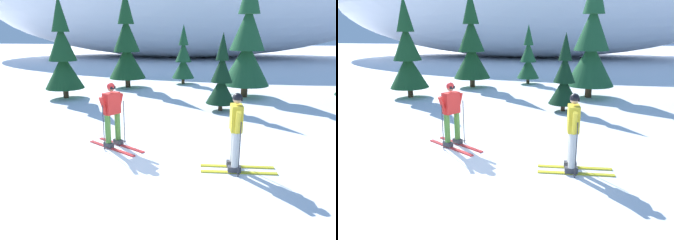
% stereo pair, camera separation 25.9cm
% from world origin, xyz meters
% --- Properties ---
extents(ground_plane, '(120.00, 120.00, 0.00)m').
position_xyz_m(ground_plane, '(0.00, 0.00, 0.00)').
color(ground_plane, white).
extents(skier_yellow_jacket, '(1.68, 0.78, 1.75)m').
position_xyz_m(skier_yellow_jacket, '(2.16, 0.08, 0.92)').
color(skier_yellow_jacket, gold).
rests_on(skier_yellow_jacket, ground).
extents(skier_red_jacket, '(1.68, 1.30, 1.73)m').
position_xyz_m(skier_red_jacket, '(-0.93, 1.21, 0.90)').
color(skier_red_jacket, red).
rests_on(skier_red_jacket, ground).
extents(pine_tree_far_left, '(1.73, 1.73, 4.48)m').
position_xyz_m(pine_tree_far_left, '(-4.93, 7.13, 1.88)').
color(pine_tree_far_left, '#47301E').
rests_on(pine_tree_far_left, ground).
extents(pine_tree_left, '(1.95, 1.95, 5.05)m').
position_xyz_m(pine_tree_left, '(-2.78, 10.20, 2.11)').
color(pine_tree_left, '#47301E').
rests_on(pine_tree_left, ground).
extents(pine_tree_center_left, '(1.28, 1.28, 3.32)m').
position_xyz_m(pine_tree_center_left, '(0.10, 11.79, 1.39)').
color(pine_tree_center_left, '#47301E').
rests_on(pine_tree_center_left, ground).
extents(pine_tree_center_right, '(1.14, 1.14, 2.96)m').
position_xyz_m(pine_tree_center_right, '(2.04, 5.58, 1.24)').
color(pine_tree_center_right, '#47301E').
rests_on(pine_tree_center_right, ground).
extents(pine_tree_right, '(2.18, 2.18, 5.64)m').
position_xyz_m(pine_tree_right, '(3.22, 8.39, 2.36)').
color(pine_tree_right, '#47301E').
rests_on(pine_tree_right, ground).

